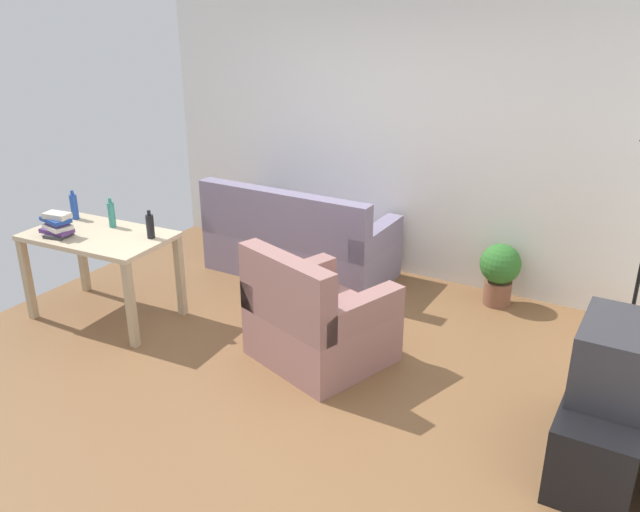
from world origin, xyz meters
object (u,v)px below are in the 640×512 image
at_px(potted_plant, 500,270).
at_px(bottle_dark, 150,226).
at_px(couch, 298,245).
at_px(armchair, 316,322).
at_px(tv_stand, 602,426).
at_px(bottle_blue, 74,206).
at_px(desk, 100,246).
at_px(book_stack, 57,225).
at_px(tv, 616,359).
at_px(bottle_tall, 112,214).

relative_size(potted_plant, bottle_dark, 2.44).
relative_size(couch, potted_plant, 3.16).
xyz_separation_m(couch, armchair, (0.98, -1.33, 0.01)).
xyz_separation_m(tv_stand, bottle_blue, (-4.44, 0.05, 0.63)).
bearing_deg(desk, bottle_blue, 155.74).
bearing_deg(bottle_blue, desk, -20.45).
relative_size(couch, desk, 1.45).
xyz_separation_m(potted_plant, book_stack, (-3.09, -2.11, 0.52)).
distance_m(tv, book_stack, 4.23).
bearing_deg(bottle_blue, potted_plant, 27.70).
bearing_deg(couch, tv, 153.96).
xyz_separation_m(tv_stand, armchair, (-2.05, 0.15, 0.08)).
xyz_separation_m(desk, bottle_blue, (-0.46, 0.17, 0.22)).
distance_m(couch, bottle_blue, 2.09).
bearing_deg(armchair, tv_stand, -166.01).
relative_size(potted_plant, bottle_tall, 2.24).
bearing_deg(tv_stand, bottle_blue, 89.33).
height_order(tv, desk, tv).
bearing_deg(bottle_dark, couch, 71.21).
height_order(couch, potted_plant, couch).
bearing_deg(tv_stand, bottle_tall, 89.10).
relative_size(armchair, bottle_tall, 4.40).
bearing_deg(bottle_blue, bottle_tall, 1.39).
bearing_deg(armchair, tv, -166.00).
bearing_deg(potted_plant, tv, -57.93).
xyz_separation_m(bottle_blue, bottle_tall, (0.44, 0.01, -0.00)).
distance_m(couch, tv_stand, 3.37).
bearing_deg(couch, bottle_blue, 45.38).
height_order(couch, tv, same).
relative_size(tv, bottle_dark, 2.56).
relative_size(tv, bottle_blue, 2.32).
relative_size(couch, bottle_blue, 6.96).
bearing_deg(book_stack, tv, 4.28).
bearing_deg(couch, potted_plant, -170.69).
distance_m(couch, potted_plant, 1.93).
height_order(bottle_blue, book_stack, bottle_blue).
height_order(desk, bottle_dark, bottle_dark).
bearing_deg(couch, armchair, 126.47).
distance_m(couch, armchair, 1.65).
bearing_deg(potted_plant, bottle_dark, -143.66).
relative_size(bottle_dark, book_stack, 0.83).
height_order(tv_stand, armchair, armchair).
bearing_deg(bottle_tall, book_stack, -120.38).
height_order(potted_plant, bottle_blue, bottle_blue).
height_order(bottle_tall, book_stack, bottle_tall).
height_order(desk, bottle_blue, bottle_blue).
bearing_deg(book_stack, bottle_dark, 26.24).
distance_m(couch, book_stack, 2.22).
bearing_deg(book_stack, armchair, 12.26).
bearing_deg(tv_stand, tv, -90.00).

